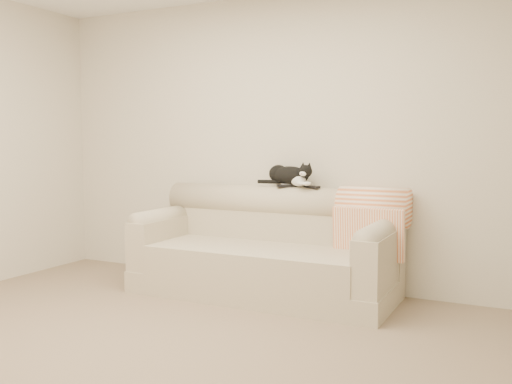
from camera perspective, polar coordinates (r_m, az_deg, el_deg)
ground_plane at (r=3.59m, az=-8.96°, el=-16.08°), size 5.00×5.00×0.00m
room_shell at (r=3.36m, az=-9.32°, el=9.04°), size 5.04×4.04×2.60m
sofa at (r=4.89m, az=1.07°, el=-6.05°), size 2.20×0.93×0.90m
remote_a at (r=4.99m, az=3.12°, el=0.65°), size 0.18×0.14×0.03m
remote_b at (r=4.90m, az=5.61°, el=0.53°), size 0.17×0.13×0.02m
tuxedo_cat at (r=5.00m, az=3.37°, el=1.70°), size 0.54×0.29×0.21m
throw_blanket at (r=4.75m, az=11.64°, el=-1.90°), size 0.57×0.38×0.58m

